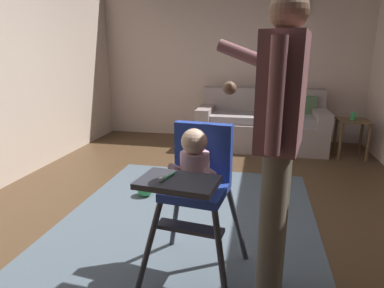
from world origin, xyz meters
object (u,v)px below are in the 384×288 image
object	(u,v)px
adult_standing	(278,140)
sippy_cup	(353,116)
couch	(261,125)
high_chair	(196,175)
side_table	(352,130)
toy_ball_second	(145,189)
wall_clock	(299,9)

from	to	relation	value
adult_standing	sippy_cup	bearing A→B (deg)	-100.35
couch	high_chair	distance (m)	3.23
couch	side_table	world-z (taller)	couch
toy_ball_second	side_table	bearing A→B (deg)	38.10
high_chair	side_table	world-z (taller)	high_chair
sippy_cup	high_chair	bearing A→B (deg)	-118.47
wall_clock	side_table	bearing A→B (deg)	-45.72
adult_standing	side_table	bearing A→B (deg)	-100.50
adult_standing	side_table	xyz separation A→B (m)	(1.13, 2.98, -0.57)
toy_ball_second	sippy_cup	distance (m)	2.97
toy_ball_second	wall_clock	bearing A→B (deg)	58.78
high_chair	toy_ball_second	size ratio (longest dim) A/B	6.34
high_chair	sippy_cup	xyz separation A→B (m)	(1.57, 2.90, -0.12)
high_chair	sippy_cup	bearing A→B (deg)	158.28
side_table	wall_clock	distance (m)	1.95
side_table	wall_clock	xyz separation A→B (m)	(-0.75, 0.77, 1.63)
couch	high_chair	size ratio (longest dim) A/B	1.89
side_table	sippy_cup	world-z (taller)	sippy_cup
side_table	wall_clock	size ratio (longest dim) A/B	1.70
adult_standing	sippy_cup	size ratio (longest dim) A/B	16.74
couch	adult_standing	distance (m)	3.33
adult_standing	toy_ball_second	distance (m)	1.88
adult_standing	wall_clock	world-z (taller)	wall_clock
sippy_cup	side_table	bearing A→B (deg)	0.00
high_chair	side_table	bearing A→B (deg)	158.14
side_table	couch	bearing A→B (deg)	166.46
toy_ball_second	wall_clock	size ratio (longest dim) A/B	0.51
wall_clock	couch	bearing A→B (deg)	-133.78
adult_standing	sippy_cup	distance (m)	3.21
high_chair	wall_clock	size ratio (longest dim) A/B	3.22
couch	sippy_cup	world-z (taller)	couch
high_chair	toy_ball_second	distance (m)	1.44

